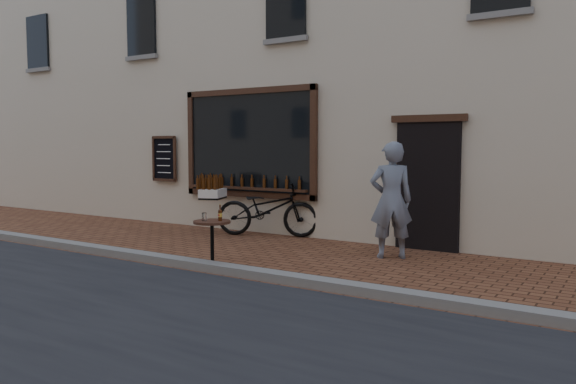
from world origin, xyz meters
The scene contains 6 objects.
ground centered at (0.00, 0.00, 0.00)m, with size 90.00×90.00×0.00m, color brown.
kerb centered at (0.00, 0.20, 0.06)m, with size 90.00×0.25×0.12m, color slate.
shop_building centered at (0.00, 6.50, 5.00)m, with size 28.00×6.20×10.00m.
cargo_bicycle centered at (-1.31, 3.18, 0.55)m, with size 2.44×1.46×1.15m.
bistro_table centered at (-0.27, 0.35, 0.50)m, with size 0.55×0.55×0.94m.
pedestrian centered at (1.64, 2.48, 0.93)m, with size 0.68×0.45×1.86m, color slate.
Camera 1 is at (5.04, -5.90, 1.80)m, focal length 35.00 mm.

